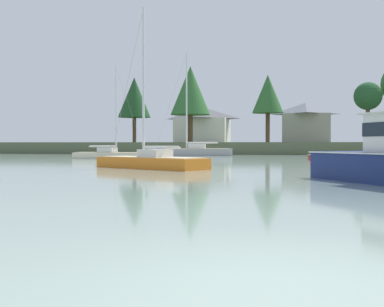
{
  "coord_description": "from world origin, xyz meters",
  "views": [
    {
      "loc": [
        -0.03,
        -5.51,
        1.51
      ],
      "look_at": [
        -5.2,
        20.84,
        0.95
      ],
      "focal_mm": 44.54,
      "sensor_mm": 36.0,
      "label": 1
    }
  ],
  "objects_px": {
    "sailboat_orange": "(151,165)",
    "sailboat_grey": "(193,154)",
    "sailboat_cream": "(111,157)",
    "dinghy_red": "(325,158)"
  },
  "relations": [
    {
      "from": "sailboat_orange",
      "to": "sailboat_cream",
      "type": "height_order",
      "value": "sailboat_orange"
    },
    {
      "from": "dinghy_red",
      "to": "sailboat_orange",
      "type": "bearing_deg",
      "value": -124.88
    },
    {
      "from": "sailboat_cream",
      "to": "sailboat_orange",
      "type": "bearing_deg",
      "value": -61.5
    },
    {
      "from": "sailboat_cream",
      "to": "dinghy_red",
      "type": "distance_m",
      "value": 20.28
    },
    {
      "from": "sailboat_orange",
      "to": "sailboat_grey",
      "type": "bearing_deg",
      "value": 96.08
    },
    {
      "from": "sailboat_orange",
      "to": "sailboat_grey",
      "type": "relative_size",
      "value": 0.77
    },
    {
      "from": "sailboat_orange",
      "to": "dinghy_red",
      "type": "distance_m",
      "value": 20.26
    },
    {
      "from": "sailboat_cream",
      "to": "sailboat_grey",
      "type": "height_order",
      "value": "sailboat_grey"
    },
    {
      "from": "sailboat_orange",
      "to": "sailboat_cream",
      "type": "bearing_deg",
      "value": 118.5
    },
    {
      "from": "sailboat_grey",
      "to": "dinghy_red",
      "type": "height_order",
      "value": "sailboat_grey"
    }
  ]
}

